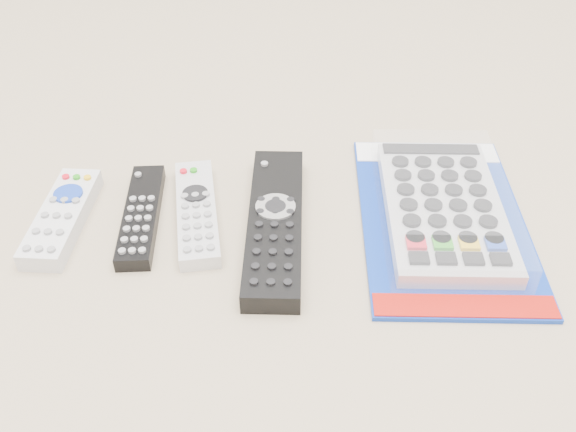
{
  "coord_description": "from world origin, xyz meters",
  "views": [
    {
      "loc": [
        -0.06,
        -0.56,
        0.49
      ],
      "look_at": [
        0.02,
        -0.0,
        0.01
      ],
      "focal_mm": 40.0,
      "sensor_mm": 36.0,
      "label": 1
    }
  ],
  "objects": [
    {
      "name": "remote_small_grey",
      "position": [
        -0.24,
        0.04,
        0.01
      ],
      "size": [
        0.08,
        0.17,
        0.02
      ],
      "rotation": [
        0.0,
        0.0,
        -0.2
      ],
      "color": "silver",
      "rests_on": "ground"
    },
    {
      "name": "remote_slim_black",
      "position": [
        -0.15,
        0.03,
        0.01
      ],
      "size": [
        0.05,
        0.17,
        0.02
      ],
      "rotation": [
        0.0,
        0.0,
        -0.09
      ],
      "color": "black",
      "rests_on": "ground"
    },
    {
      "name": "remote_silver_dvd",
      "position": [
        -0.08,
        0.03,
        0.01
      ],
      "size": [
        0.05,
        0.18,
        0.02
      ],
      "rotation": [
        0.0,
        0.0,
        0.01
      ],
      "color": "silver",
      "rests_on": "ground"
    },
    {
      "name": "remote_large_black",
      "position": [
        0.01,
        -0.01,
        0.01
      ],
      "size": [
        0.1,
        0.26,
        0.03
      ],
      "rotation": [
        0.0,
        0.0,
        -0.17
      ],
      "color": "black",
      "rests_on": "ground"
    },
    {
      "name": "jumbo_remote_packaged",
      "position": [
        0.2,
        -0.01,
        0.02
      ],
      "size": [
        0.24,
        0.34,
        0.04
      ],
      "rotation": [
        0.0,
        0.0,
        -0.16
      ],
      "color": "#0E309A",
      "rests_on": "ground"
    }
  ]
}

